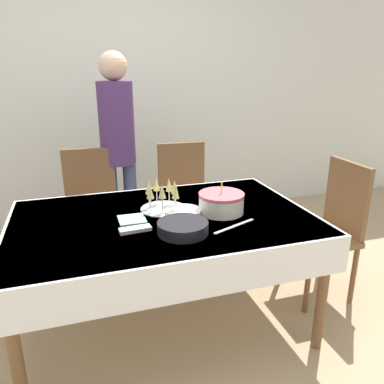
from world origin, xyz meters
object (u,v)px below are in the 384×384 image
at_px(dining_chair_far_left, 91,206).
at_px(plate_stack_dessert, 184,212).
at_px(plate_stack_main, 183,228).
at_px(champagne_tray, 163,195).
at_px(dining_chair_right_end, 330,224).
at_px(dining_chair_far_right, 184,196).
at_px(person_standing, 118,138).
at_px(birthday_cake, 221,203).

relative_size(dining_chair_far_left, plate_stack_dessert, 4.57).
bearing_deg(plate_stack_main, dining_chair_far_left, 110.36).
height_order(champagne_tray, plate_stack_dessert, champagne_tray).
bearing_deg(plate_stack_main, dining_chair_right_end, 12.55).
xyz_separation_m(dining_chair_right_end, plate_stack_main, (-1.14, -0.25, 0.23)).
distance_m(dining_chair_far_right, dining_chair_right_end, 1.18).
bearing_deg(dining_chair_far_left, person_standing, 34.89).
height_order(plate_stack_dessert, person_standing, person_standing).
bearing_deg(dining_chair_right_end, birthday_cake, -177.32).
bearing_deg(plate_stack_dessert, dining_chair_right_end, 0.18).
bearing_deg(dining_chair_far_left, dining_chair_right_end, -29.31).
bearing_deg(dining_chair_right_end, person_standing, 140.94).
distance_m(plate_stack_main, person_standing, 1.34).
bearing_deg(birthday_cake, dining_chair_far_right, 87.41).
bearing_deg(dining_chair_far_right, dining_chair_right_end, -47.72).
bearing_deg(dining_chair_right_end, plate_stack_main, -167.45).
height_order(dining_chair_far_right, birthday_cake, dining_chair_far_right).
height_order(birthday_cake, plate_stack_main, birthday_cake).
relative_size(dining_chair_far_left, plate_stack_main, 3.60).
bearing_deg(dining_chair_far_left, champagne_tray, -62.06).
xyz_separation_m(plate_stack_main, person_standing, (-0.16, 1.31, 0.25)).
distance_m(dining_chair_right_end, person_standing, 1.75).
height_order(plate_stack_main, plate_stack_dessert, plate_stack_main).
bearing_deg(birthday_cake, plate_stack_dessert, 170.89).
xyz_separation_m(dining_chair_far_left, dining_chair_far_right, (0.76, 0.00, 0.00)).
bearing_deg(plate_stack_dessert, birthday_cake, -9.11).
relative_size(dining_chair_far_left, dining_chair_right_end, 1.00).
relative_size(dining_chair_right_end, champagne_tray, 3.44).
xyz_separation_m(birthday_cake, plate_stack_main, (-0.30, -0.21, -0.03)).
distance_m(dining_chair_far_right, birthday_cake, 0.95).
bearing_deg(dining_chair_far_left, birthday_cake, -51.72).
bearing_deg(person_standing, dining_chair_right_end, -39.06).
xyz_separation_m(birthday_cake, plate_stack_dessert, (-0.22, 0.04, -0.05)).
relative_size(dining_chair_far_left, person_standing, 0.57).
bearing_deg(birthday_cake, plate_stack_main, -144.68).
bearing_deg(plate_stack_dessert, champagne_tray, 128.34).
bearing_deg(champagne_tray, dining_chair_far_right, 64.51).
distance_m(champagne_tray, plate_stack_main, 0.38).
bearing_deg(plate_stack_main, champagne_tray, 92.66).
height_order(dining_chair_far_right, plate_stack_main, dining_chair_far_right).
bearing_deg(dining_chair_far_left, dining_chair_far_right, 0.02).
relative_size(birthday_cake, plate_stack_dessert, 1.28).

